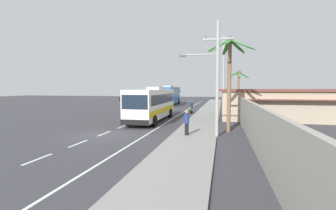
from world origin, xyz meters
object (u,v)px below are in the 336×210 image
at_px(motorcycle_beside_bus, 191,108).
at_px(utility_pole_nearest, 216,76).
at_px(utility_pole_mid, 223,75).
at_px(palm_nearest, 238,83).
at_px(coach_bus_far_lane, 170,95).
at_px(palm_second, 230,64).
at_px(roadside_building, 281,104).
at_px(pedestrian_near_kerb, 187,122).
at_px(coach_bus_foreground, 152,103).

relative_size(motorcycle_beside_bus, utility_pole_nearest, 0.24).
bearing_deg(utility_pole_mid, palm_nearest, 45.72).
height_order(coach_bus_far_lane, palm_second, palm_second).
xyz_separation_m(motorcycle_beside_bus, utility_pole_mid, (4.22, -2.46, 4.42)).
relative_size(utility_pole_mid, roadside_building, 0.72).
height_order(pedestrian_near_kerb, utility_pole_nearest, utility_pole_nearest).
height_order(utility_pole_nearest, palm_nearest, utility_pole_nearest).
xyz_separation_m(coach_bus_foreground, coach_bus_far_lane, (-3.38, 24.01, 0.17)).
bearing_deg(utility_pole_mid, roadside_building, -12.02).
relative_size(pedestrian_near_kerb, palm_nearest, 0.31).
relative_size(coach_bus_foreground, palm_nearest, 1.95).
distance_m(motorcycle_beside_bus, pedestrian_near_kerb, 16.33).
xyz_separation_m(coach_bus_far_lane, roadside_building, (17.01, -19.34, -0.35)).
relative_size(coach_bus_far_lane, palm_second, 1.62).
bearing_deg(motorcycle_beside_bus, utility_pole_mid, -30.25).
height_order(coach_bus_far_lane, utility_pole_mid, utility_pole_mid).
bearing_deg(motorcycle_beside_bus, utility_pole_nearest, -76.93).
bearing_deg(utility_pole_nearest, roadside_building, 60.18).
bearing_deg(coach_bus_foreground, pedestrian_near_kerb, -58.41).
xyz_separation_m(utility_pole_nearest, utility_pole_mid, (0.54, 13.39, 0.76)).
bearing_deg(utility_pole_mid, coach_bus_foreground, -140.35).
bearing_deg(palm_nearest, coach_bus_far_lane, 127.98).
xyz_separation_m(palm_second, roadside_building, (5.92, 9.68, -3.66)).
bearing_deg(coach_bus_far_lane, coach_bus_foreground, -81.99).
xyz_separation_m(pedestrian_near_kerb, utility_pole_nearest, (1.97, 0.38, 3.26)).
distance_m(pedestrian_near_kerb, roadside_building, 15.27).
bearing_deg(coach_bus_far_lane, palm_nearest, -52.02).
bearing_deg(pedestrian_near_kerb, coach_bus_foreground, 162.97).
bearing_deg(pedestrian_near_kerb, palm_second, 84.32).
bearing_deg(coach_bus_far_lane, roadside_building, -48.67).
xyz_separation_m(pedestrian_near_kerb, palm_second, (2.95, 2.74, 4.28)).
bearing_deg(palm_nearest, utility_pole_mid, -134.28).
bearing_deg(motorcycle_beside_bus, coach_bus_foreground, -109.77).
bearing_deg(palm_second, utility_pole_mid, 92.28).
xyz_separation_m(utility_pole_mid, palm_nearest, (1.88, 1.93, -0.95)).
height_order(pedestrian_near_kerb, roadside_building, roadside_building).
xyz_separation_m(motorcycle_beside_bus, pedestrian_near_kerb, (1.71, -16.24, 0.40)).
relative_size(coach_bus_foreground, utility_pole_nearest, 1.37).
bearing_deg(coach_bus_foreground, utility_pole_nearest, -47.56).
height_order(coach_bus_foreground, utility_pole_nearest, utility_pole_nearest).
height_order(utility_pole_mid, palm_nearest, utility_pole_mid).
distance_m(utility_pole_nearest, roadside_building, 14.12).
xyz_separation_m(pedestrian_near_kerb, roadside_building, (8.87, 12.42, 0.62)).
height_order(coach_bus_foreground, roadside_building, coach_bus_foreground).
distance_m(coach_bus_foreground, utility_pole_mid, 9.98).
bearing_deg(utility_pole_mid, utility_pole_nearest, -92.32).
distance_m(utility_pole_nearest, palm_second, 2.75).
distance_m(utility_pole_mid, roadside_building, 7.33).
xyz_separation_m(coach_bus_far_lane, motorcycle_beside_bus, (6.43, -15.52, -1.38)).
height_order(utility_pole_nearest, utility_pole_mid, utility_pole_mid).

